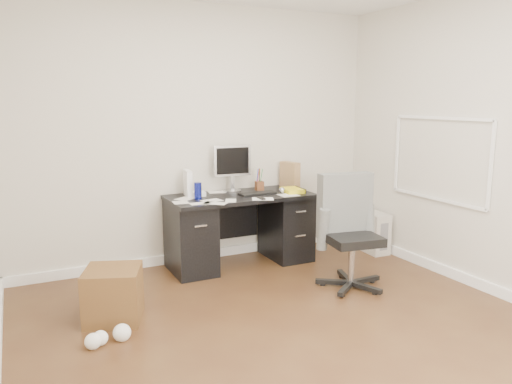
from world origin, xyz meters
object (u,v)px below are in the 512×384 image
(desk, at_px, (240,227))
(wicker_basket, at_px, (113,294))
(office_chair, at_px, (352,233))
(pc_tower, at_px, (371,231))
(keyboard, at_px, (258,194))
(lcd_monitor, at_px, (232,168))

(desk, bearing_deg, wicker_basket, -151.07)
(office_chair, relative_size, pc_tower, 2.27)
(office_chair, distance_m, pc_tower, 1.25)
(keyboard, xyz_separation_m, pc_tower, (1.38, -0.17, -0.53))
(pc_tower, relative_size, wicker_basket, 1.10)
(lcd_monitor, height_order, office_chair, lcd_monitor)
(lcd_monitor, relative_size, keyboard, 1.29)
(desk, xyz_separation_m, wicker_basket, (-1.47, -0.81, -0.19))
(keyboard, bearing_deg, lcd_monitor, 118.92)
(keyboard, distance_m, pc_tower, 1.49)
(office_chair, xyz_separation_m, pc_tower, (0.90, 0.82, -0.29))
(keyboard, bearing_deg, wicker_basket, -159.20)
(desk, height_order, lcd_monitor, lcd_monitor)
(lcd_monitor, distance_m, pc_tower, 1.79)
(keyboard, relative_size, pc_tower, 0.85)
(wicker_basket, bearing_deg, desk, 28.93)
(office_chair, bearing_deg, lcd_monitor, 126.35)
(wicker_basket, bearing_deg, office_chair, -6.84)
(pc_tower, bearing_deg, office_chair, -134.61)
(lcd_monitor, bearing_deg, desk, -84.22)
(desk, bearing_deg, office_chair, -58.55)
(lcd_monitor, xyz_separation_m, keyboard, (0.17, -0.27, -0.24))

